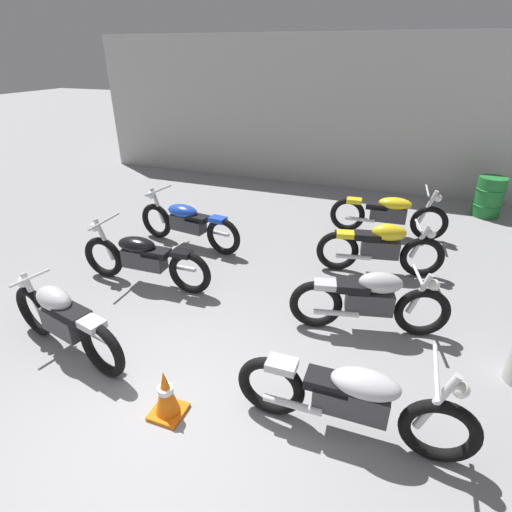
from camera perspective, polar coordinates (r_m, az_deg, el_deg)
name	(u,v)px	position (r m, az deg, el deg)	size (l,w,h in m)	color
ground_plane	(152,435)	(4.23, -14.56, -23.33)	(60.00, 60.00, 0.00)	gray
back_wall	(336,114)	(10.73, 11.26, 19.13)	(13.25, 0.24, 3.60)	#B2B2AD
motorcycle_left_row_0	(63,320)	(5.15, -25.63, -8.16)	(1.94, 0.63, 0.88)	black
motorcycle_left_row_1	(143,258)	(6.22, -15.67, -0.22)	(2.17, 0.68, 0.97)	black
motorcycle_left_row_2	(187,222)	(7.35, -9.70, 4.74)	(2.16, 0.68, 0.97)	black
motorcycle_right_row_0	(353,398)	(3.89, 13.54, -19.03)	(2.17, 0.68, 0.97)	black
motorcycle_right_row_1	(370,300)	(5.19, 15.89, -6.02)	(1.94, 0.66, 0.88)	black
motorcycle_right_row_2	(381,247)	(6.60, 17.28, 1.22)	(1.95, 0.63, 0.88)	black
motorcycle_right_row_3	(389,213)	(8.07, 18.31, 5.78)	(2.17, 0.68, 0.97)	black
oil_drum	(489,197)	(9.98, 30.13, 7.28)	(0.59, 0.59, 0.85)	#1E722D
traffic_cone	(166,394)	(4.18, -12.65, -18.56)	(0.32, 0.32, 0.54)	orange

